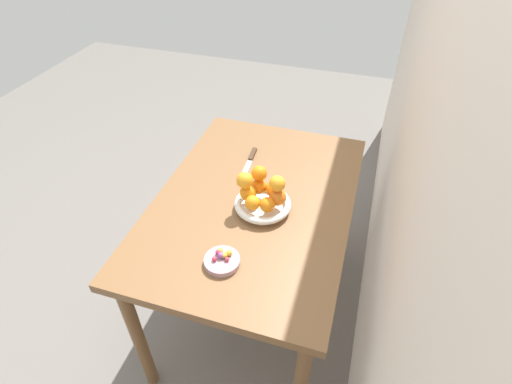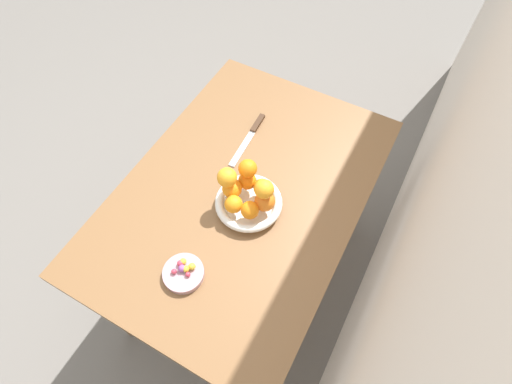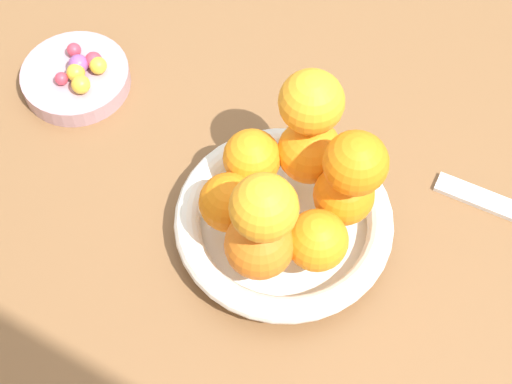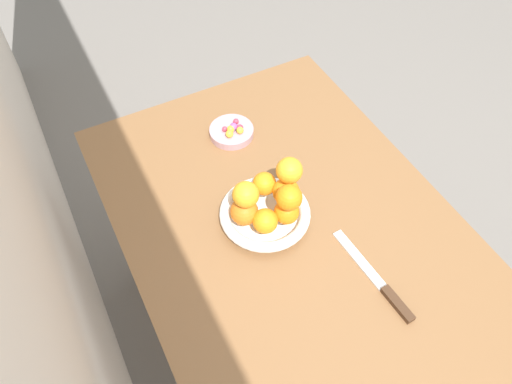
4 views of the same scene
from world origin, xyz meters
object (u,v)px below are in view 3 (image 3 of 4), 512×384
at_px(orange_1, 259,245).
at_px(orange_4, 310,151).
at_px(candy_ball_2, 74,74).
at_px(candy_ball_3, 94,60).
at_px(candy_ball_7, 74,50).
at_px(dining_table, 337,255).
at_px(candy_ball_5, 78,64).
at_px(orange_7, 356,163).
at_px(fruit_bowl, 284,223).
at_px(candy_ball_6, 98,66).
at_px(candy_ball_0, 73,75).
at_px(orange_0, 229,202).
at_px(candy_dish, 76,78).
at_px(orange_8, 264,208).
at_px(orange_5, 252,158).
at_px(orange_6, 311,102).
at_px(orange_2, 321,242).
at_px(candy_ball_1, 61,79).
at_px(orange_3, 343,195).
at_px(candy_ball_4, 81,85).

height_order(orange_1, orange_4, same).
xyz_separation_m(orange_1, candy_ball_2, (0.29, -0.10, -0.04)).
bearing_deg(candy_ball_3, candy_ball_7, -5.11).
distance_m(dining_table, candy_ball_5, 0.36).
bearing_deg(orange_7, candy_ball_7, -6.97).
xyz_separation_m(fruit_bowl, orange_1, (-0.00, 0.06, 0.05)).
height_order(fruit_bowl, candy_ball_6, candy_ball_6).
bearing_deg(dining_table, candy_ball_0, 0.51).
bearing_deg(orange_0, candy_dish, -18.32).
distance_m(orange_7, candy_ball_3, 0.35).
height_order(orange_7, orange_8, orange_8).
xyz_separation_m(orange_7, candy_ball_2, (0.34, -0.01, -0.10)).
xyz_separation_m(orange_5, orange_7, (-0.10, -0.01, 0.06)).
relative_size(fruit_bowl, orange_6, 3.51).
xyz_separation_m(candy_dish, orange_0, (-0.25, 0.08, 0.06)).
relative_size(dining_table, candy_ball_6, 56.20).
bearing_deg(candy_dish, dining_table, 179.01).
height_order(orange_2, candy_ball_1, orange_2).
relative_size(fruit_bowl, candy_ball_0, 14.39).
relative_size(orange_3, orange_7, 0.99).
height_order(candy_dish, candy_ball_5, candy_ball_5).
relative_size(candy_dish, candy_ball_3, 6.24).
distance_m(orange_1, candy_ball_1, 0.32).
height_order(fruit_bowl, orange_6, orange_6).
relative_size(orange_3, orange_6, 0.95).
xyz_separation_m(orange_3, candy_ball_5, (0.34, -0.03, -0.04)).
bearing_deg(orange_7, orange_0, 31.98).
xyz_separation_m(orange_2, orange_8, (0.04, 0.03, 0.07)).
distance_m(candy_ball_0, candy_ball_6, 0.03).
distance_m(orange_1, orange_2, 0.06).
xyz_separation_m(orange_4, candy_ball_3, (0.28, -0.01, -0.04)).
relative_size(orange_8, candy_ball_7, 3.72).
xyz_separation_m(candy_dish, orange_4, (-0.29, -0.00, 0.06)).
xyz_separation_m(candy_ball_4, candy_ball_6, (-0.00, -0.03, -0.00)).
distance_m(orange_8, candy_ball_2, 0.32).
bearing_deg(orange_5, orange_2, 153.68).
relative_size(orange_1, candy_ball_3, 3.33).
relative_size(orange_1, candy_ball_6, 3.30).
distance_m(orange_1, candy_ball_0, 0.31).
xyz_separation_m(orange_3, orange_8, (0.04, 0.08, 0.07)).
relative_size(orange_8, candy_ball_4, 2.86).
relative_size(orange_4, candy_ball_1, 4.33).
bearing_deg(orange_6, candy_dish, 2.59).
relative_size(dining_table, candy_ball_2, 53.78).
bearing_deg(candy_ball_3, candy_ball_4, 103.12).
bearing_deg(orange_7, orange_4, -25.56).
bearing_deg(orange_1, candy_ball_3, -24.26).
bearing_deg(candy_ball_1, candy_ball_7, -73.18).
distance_m(fruit_bowl, orange_2, 0.07).
bearing_deg(candy_dish, candy_ball_4, 144.72).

